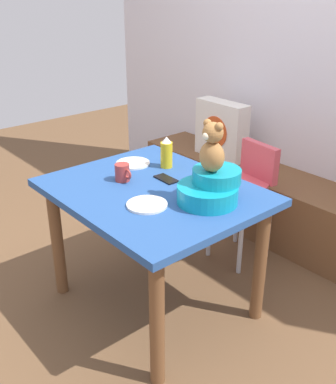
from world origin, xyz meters
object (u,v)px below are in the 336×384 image
object	(u,v)px
dinner_plate_far	(133,163)
cell_phone	(166,179)
highchair	(243,187)
coffee_mug	(123,172)
ketchup_bottle	(166,153)
teddy_bear	(212,148)
infant_seat_teal	(211,188)
dinner_plate_near	(147,205)
pillow_floral_left	(221,130)
dining_table	(154,208)

from	to	relation	value
dinner_plate_far	cell_phone	bearing A→B (deg)	-0.20
highchair	cell_phone	bearing A→B (deg)	-92.10
highchair	coffee_mug	world-z (taller)	coffee_mug
ketchup_bottle	coffee_mug	size ratio (longest dim) A/B	1.54
teddy_bear	highchair	bearing A→B (deg)	116.74
highchair	infant_seat_teal	bearing A→B (deg)	-63.24
ketchup_bottle	dinner_plate_near	size ratio (longest dim) A/B	0.92
coffee_mug	cell_phone	distance (m)	0.24
infant_seat_teal	cell_phone	xyz separation A→B (m)	(-0.35, 0.01, -0.07)
pillow_floral_left	infant_seat_teal	distance (m)	1.41
infant_seat_teal	teddy_bear	distance (m)	0.21
dinner_plate_far	highchair	bearing A→B (deg)	62.62
dinner_plate_near	teddy_bear	bearing A→B (deg)	58.78
coffee_mug	infant_seat_teal	bearing A→B (deg)	19.94
teddy_bear	dinner_plate_far	xyz separation A→B (m)	(-0.65, 0.01, -0.27)
pillow_floral_left	dinner_plate_far	xyz separation A→B (m)	(0.27, -1.05, 0.07)
dinner_plate_near	cell_phone	size ratio (longest dim) A/B	1.39
cell_phone	ketchup_bottle	bearing A→B (deg)	51.15
ketchup_bottle	cell_phone	bearing A→B (deg)	-41.03
dinner_plate_near	ketchup_bottle	bearing A→B (deg)	129.16
teddy_bear	ketchup_bottle	bearing A→B (deg)	164.64
infant_seat_teal	coffee_mug	xyz separation A→B (m)	(-0.49, -0.18, -0.02)
dining_table	highchair	distance (m)	0.77
coffee_mug	cell_phone	size ratio (longest dim) A/B	0.83
teddy_bear	dinner_plate_near	distance (m)	0.41
pillow_floral_left	coffee_mug	world-z (taller)	pillow_floral_left
teddy_bear	coffee_mug	xyz separation A→B (m)	(-0.49, -0.18, -0.23)
pillow_floral_left	dining_table	size ratio (longest dim) A/B	0.40
highchair	dinner_plate_far	world-z (taller)	highchair
dining_table	teddy_bear	bearing A→B (deg)	21.23
dinner_plate_near	coffee_mug	bearing A→B (deg)	164.58
dinner_plate_near	dinner_plate_far	size ratio (longest dim) A/B	1.00
pillow_floral_left	ketchup_bottle	bearing A→B (deg)	-65.02
dining_table	teddy_bear	xyz separation A→B (m)	(0.30, 0.12, 0.39)
pillow_floral_left	dinner_plate_far	world-z (taller)	pillow_floral_left
cell_phone	dinner_plate_far	bearing A→B (deg)	91.97
teddy_bear	ketchup_bottle	size ratio (longest dim) A/B	1.35
teddy_bear	ketchup_bottle	distance (m)	0.54
infant_seat_teal	ketchup_bottle	bearing A→B (deg)	164.69
dinner_plate_near	cell_phone	xyz separation A→B (m)	(-0.19, 0.28, -0.00)
highchair	teddy_bear	bearing A→B (deg)	-63.26
dining_table	cell_phone	xyz separation A→B (m)	(-0.05, 0.13, 0.12)
coffee_mug	dinner_plate_near	bearing A→B (deg)	-15.42
infant_seat_teal	cell_phone	bearing A→B (deg)	178.30
pillow_floral_left	dinner_plate_near	size ratio (longest dim) A/B	2.20
dining_table	teddy_bear	size ratio (longest dim) A/B	4.40
highchair	dining_table	bearing A→B (deg)	-88.12
coffee_mug	cell_phone	bearing A→B (deg)	52.87
teddy_bear	cell_phone	bearing A→B (deg)	178.21
dining_table	dinner_plate_far	size ratio (longest dim) A/B	5.50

